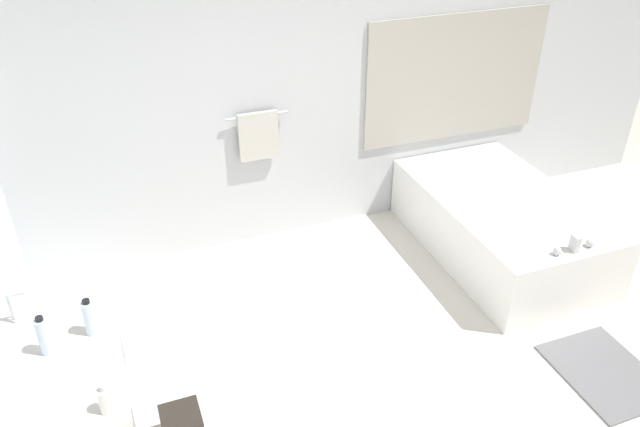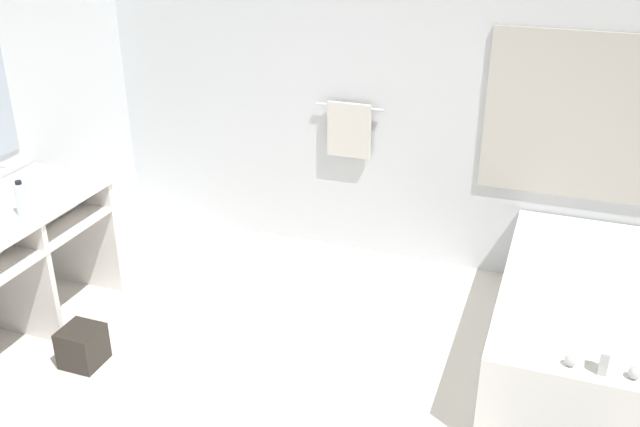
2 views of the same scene
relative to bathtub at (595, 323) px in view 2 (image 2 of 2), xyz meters
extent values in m
cube|color=silver|center=(-1.49, 0.95, 1.06)|extent=(7.40, 0.06, 2.70)
cube|color=#B7B2A8|center=(0.00, 0.90, 0.94)|extent=(1.70, 0.02, 1.10)
cylinder|color=silver|center=(-1.79, 0.88, 0.86)|extent=(0.50, 0.02, 0.02)
cube|color=beige|center=(-1.79, 0.87, 0.69)|extent=(0.32, 0.04, 0.40)
cube|color=white|center=(-3.36, -0.88, 0.56)|extent=(0.63, 1.34, 0.05)
cube|color=white|center=(-3.36, -0.88, 0.35)|extent=(0.60, 1.28, 0.02)
cylinder|color=white|center=(-3.36, -0.68, 0.52)|extent=(0.34, 0.34, 0.13)
cube|color=white|center=(-3.36, -0.88, 0.12)|extent=(0.58, 0.04, 0.82)
cube|color=white|center=(-3.36, -0.23, 0.12)|extent=(0.58, 0.04, 0.82)
cylinder|color=beige|center=(-3.32, -0.55, 0.42)|extent=(0.13, 0.37, 0.13)
cylinder|color=silver|center=(-3.54, -0.68, 0.59)|extent=(0.04, 0.04, 0.02)
cube|color=silver|center=(-3.50, -0.68, 0.75)|extent=(0.07, 0.01, 0.01)
cube|color=white|center=(0.00, 0.00, -0.03)|extent=(1.09, 1.82, 0.53)
ellipsoid|color=white|center=(0.00, 0.00, 0.09)|extent=(0.78, 1.31, 0.30)
cube|color=silver|center=(0.00, -0.81, 0.30)|extent=(0.04, 0.07, 0.12)
sphere|color=silver|center=(-0.14, -0.81, 0.27)|extent=(0.06, 0.06, 0.06)
sphere|color=silver|center=(0.14, -0.81, 0.27)|extent=(0.06, 0.06, 0.06)
cylinder|color=silver|center=(-3.17, -0.91, 0.68)|extent=(0.07, 0.07, 0.19)
cylinder|color=black|center=(-3.17, -0.91, 0.79)|extent=(0.04, 0.04, 0.02)
cube|color=#2D2823|center=(-2.82, -1.01, -0.17)|extent=(0.23, 0.23, 0.24)
camera|label=1|loc=(-2.93, -3.54, 2.75)|focal=35.00mm
camera|label=2|loc=(-0.32, -3.79, 2.33)|focal=40.00mm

